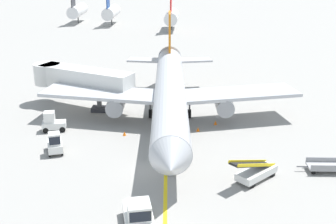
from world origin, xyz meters
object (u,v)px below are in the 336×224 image
at_px(safety_cone_nose_left, 124,133).
at_px(safety_cone_tail_area, 215,123).
at_px(pushback_tug, 139,215).
at_px(safety_cone_wingtip_left, 118,110).
at_px(baggage_cart_loaded, 324,166).
at_px(baggage_tug_by_cargo_door, 52,122).
at_px(safety_cone_nose_right, 198,129).
at_px(airliner, 170,93).
at_px(baggage_tug_near_wing, 55,144).
at_px(jet_bridge, 76,78).
at_px(safety_cone_wingtip_right, 169,116).
at_px(belt_loader_forward_hold, 256,171).
at_px(ground_crew_marshaller, 163,149).

bearing_deg(safety_cone_nose_left, safety_cone_tail_area, 21.34).
relative_size(pushback_tug, safety_cone_wingtip_left, 8.97).
relative_size(baggage_cart_loaded, safety_cone_nose_left, 8.62).
bearing_deg(baggage_tug_by_cargo_door, safety_cone_nose_right, 3.37).
distance_m(airliner, baggage_tug_by_cargo_door, 12.69).
bearing_deg(baggage_tug_near_wing, jet_bridge, 95.52).
xyz_separation_m(airliner, safety_cone_wingtip_right, (-0.18, 1.32, -3.20)).
bearing_deg(baggage_tug_near_wing, baggage_cart_loaded, -4.77).
bearing_deg(pushback_tug, belt_loader_forward_hold, 40.08).
bearing_deg(safety_cone_wingtip_left, safety_cone_tail_area, -15.98).
bearing_deg(belt_loader_forward_hold, baggage_tug_near_wing, 167.72).
relative_size(jet_bridge, safety_cone_nose_right, 29.27).
bearing_deg(airliner, safety_cone_wingtip_right, 97.64).
relative_size(safety_cone_nose_right, safety_cone_tail_area, 1.00).
relative_size(baggage_tug_by_cargo_door, safety_cone_nose_left, 5.98).
relative_size(baggage_tug_by_cargo_door, safety_cone_nose_right, 5.98).
distance_m(jet_bridge, safety_cone_nose_right, 16.23).
height_order(airliner, safety_cone_wingtip_right, airliner).
xyz_separation_m(belt_loader_forward_hold, safety_cone_nose_right, (-4.73, 10.05, -0.56)).
bearing_deg(airliner, belt_loader_forward_hold, -57.73).
xyz_separation_m(baggage_cart_loaded, safety_cone_tail_area, (-8.89, 10.16, -0.25)).
relative_size(safety_cone_nose_right, safety_cone_wingtip_right, 1.00).
distance_m(baggage_tug_near_wing, safety_cone_tail_area, 17.16).
bearing_deg(baggage_tug_near_wing, safety_cone_wingtip_left, 71.07).
bearing_deg(baggage_tug_near_wing, safety_cone_tail_area, 28.44).
bearing_deg(safety_cone_nose_left, safety_cone_wingtip_right, 51.53).
bearing_deg(safety_cone_tail_area, jet_bridge, 164.25).
bearing_deg(baggage_tug_near_wing, baggage_tug_by_cargo_door, 109.88).
relative_size(airliner, baggage_cart_loaded, 9.32).
bearing_deg(baggage_tug_near_wing, pushback_tug, -50.34).
height_order(belt_loader_forward_hold, safety_cone_nose_left, belt_loader_forward_hold).
height_order(pushback_tug, baggage_tug_by_cargo_door, pushback_tug).
bearing_deg(safety_cone_wingtip_left, pushback_tug, -76.58).
relative_size(jet_bridge, baggage_tug_near_wing, 4.77).
distance_m(ground_crew_marshaller, safety_cone_nose_left, 6.69).
bearing_deg(pushback_tug, jet_bridge, 113.69).
height_order(baggage_tug_near_wing, safety_cone_wingtip_right, baggage_tug_near_wing).
relative_size(safety_cone_nose_left, safety_cone_tail_area, 1.00).
xyz_separation_m(baggage_tug_by_cargo_door, safety_cone_nose_right, (15.11, 0.89, -0.71)).
bearing_deg(belt_loader_forward_hold, pushback_tug, -139.92).
height_order(ground_crew_marshaller, safety_cone_wingtip_left, ground_crew_marshaller).
xyz_separation_m(pushback_tug, baggage_cart_loaded, (14.69, 9.19, -0.53)).
distance_m(safety_cone_nose_left, safety_cone_wingtip_right, 6.75).
distance_m(jet_bridge, safety_cone_tail_area, 17.27).
bearing_deg(safety_cone_wingtip_left, baggage_tug_near_wing, -108.93).
distance_m(baggage_tug_near_wing, safety_cone_wingtip_right, 13.98).
height_order(ground_crew_marshaller, safety_cone_wingtip_right, ground_crew_marshaller).
bearing_deg(baggage_cart_loaded, ground_crew_marshaller, 173.82).
relative_size(jet_bridge, safety_cone_wingtip_right, 29.27).
distance_m(airliner, jet_bridge, 12.13).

